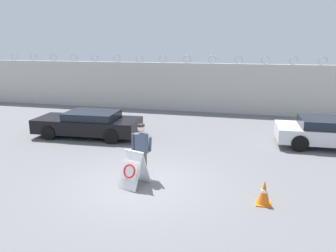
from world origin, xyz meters
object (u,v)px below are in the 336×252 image
security_guard (142,148)px  parked_car_front_coupe (89,123)px  parked_car_far_side (330,132)px  traffic_cone_near (264,193)px  barricade_sign (134,169)px

security_guard → parked_car_front_coupe: 5.46m
parked_car_front_coupe → parked_car_far_side: parked_car_far_side is taller
traffic_cone_near → security_guard: bearing=165.6°
barricade_sign → parked_car_front_coupe: 5.96m
barricade_sign → security_guard: size_ratio=0.63×
barricade_sign → security_guard: bearing=105.2°
barricade_sign → parked_car_far_side: 8.63m
security_guard → parked_car_far_side: size_ratio=0.40×
barricade_sign → traffic_cone_near: barricade_sign is taller
parked_car_front_coupe → security_guard: bearing=132.1°
barricade_sign → parked_car_front_coupe: bearing=147.1°
security_guard → traffic_cone_near: size_ratio=2.60×
traffic_cone_near → barricade_sign: bearing=176.1°
security_guard → traffic_cone_near: security_guard is taller
security_guard → parked_car_front_coupe: size_ratio=0.36×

